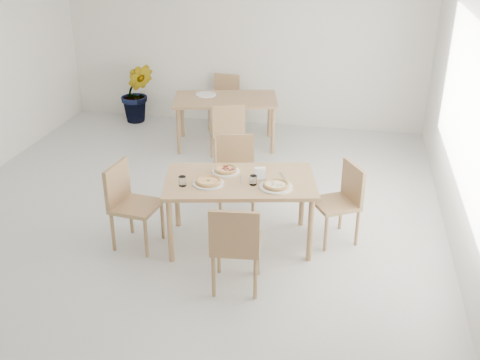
% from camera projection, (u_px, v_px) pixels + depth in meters
% --- Properties ---
extents(room, '(7.28, 7.00, 7.00)m').
position_uv_depth(room, '(467.00, 104.00, 5.70)').
color(room, beige).
rests_on(room, ground).
extents(main_table, '(1.71, 1.19, 0.75)m').
position_uv_depth(main_table, '(240.00, 186.00, 5.86)').
color(main_table, '#A67955').
rests_on(main_table, ground).
extents(chair_south, '(0.50, 0.50, 0.91)m').
position_uv_depth(chair_south, '(235.00, 242.00, 5.12)').
color(chair_south, '#9E824F').
rests_on(chair_south, ground).
extents(chair_north, '(0.54, 0.54, 0.90)m').
position_uv_depth(chair_north, '(236.00, 168.00, 6.65)').
color(chair_north, '#9E824F').
rests_on(chair_north, ground).
extents(chair_west, '(0.50, 0.50, 0.92)m').
position_uv_depth(chair_west, '(129.00, 199.00, 5.89)').
color(chair_west, '#9E824F').
rests_on(chair_west, ground).
extents(chair_east, '(0.59, 0.59, 0.87)m').
position_uv_depth(chair_east, '(342.00, 197.00, 5.99)').
color(chair_east, '#9E824F').
rests_on(chair_east, ground).
extents(plate_margherita, '(0.32, 0.32, 0.02)m').
position_uv_depth(plate_margherita, '(208.00, 183.00, 5.72)').
color(plate_margherita, white).
rests_on(plate_margherita, main_table).
extents(plate_mushroom, '(0.34, 0.34, 0.02)m').
position_uv_depth(plate_mushroom, '(276.00, 187.00, 5.65)').
color(plate_mushroom, white).
rests_on(plate_mushroom, main_table).
extents(plate_pepperoni, '(0.30, 0.30, 0.02)m').
position_uv_depth(plate_pepperoni, '(226.00, 171.00, 5.99)').
color(plate_pepperoni, white).
rests_on(plate_pepperoni, main_table).
extents(pizza_margherita, '(0.34, 0.34, 0.03)m').
position_uv_depth(pizza_margherita, '(208.00, 181.00, 5.71)').
color(pizza_margherita, tan).
rests_on(pizza_margherita, plate_margherita).
extents(pizza_mushroom, '(0.31, 0.31, 0.03)m').
position_uv_depth(pizza_mushroom, '(276.00, 185.00, 5.64)').
color(pizza_mushroom, tan).
rests_on(pizza_mushroom, plate_mushroom).
extents(pizza_pepperoni, '(0.30, 0.30, 0.03)m').
position_uv_depth(pizza_pepperoni, '(226.00, 169.00, 5.98)').
color(pizza_pepperoni, tan).
rests_on(pizza_pepperoni, plate_pepperoni).
extents(tumbler_a, '(0.07, 0.07, 0.10)m').
position_uv_depth(tumbler_a, '(253.00, 180.00, 5.69)').
color(tumbler_a, white).
rests_on(tumbler_a, main_table).
extents(tumbler_b, '(0.08, 0.08, 0.10)m').
position_uv_depth(tumbler_b, '(182.00, 181.00, 5.67)').
color(tumbler_b, white).
rests_on(tumbler_b, main_table).
extents(napkin_holder, '(0.14, 0.10, 0.14)m').
position_uv_depth(napkin_holder, '(260.00, 174.00, 5.79)').
color(napkin_holder, silver).
rests_on(napkin_holder, main_table).
extents(fork_a, '(0.09, 0.15, 0.01)m').
position_uv_depth(fork_a, '(282.00, 175.00, 5.91)').
color(fork_a, silver).
rests_on(fork_a, main_table).
extents(fork_b, '(0.05, 0.17, 0.01)m').
position_uv_depth(fork_b, '(241.00, 180.00, 5.81)').
color(fork_b, silver).
rests_on(fork_b, main_table).
extents(second_table, '(1.69, 1.20, 0.75)m').
position_uv_depth(second_table, '(226.00, 103.00, 8.47)').
color(second_table, '#9E824F').
rests_on(second_table, ground).
extents(chair_back_s, '(0.59, 0.59, 0.92)m').
position_uv_depth(chair_back_s, '(227.00, 129.00, 7.85)').
color(chair_back_s, '#9E824F').
rests_on(chair_back_s, ground).
extents(chair_back_n, '(0.47, 0.47, 0.87)m').
position_uv_depth(chair_back_n, '(225.00, 97.00, 9.30)').
color(chair_back_n, '#9E824F').
rests_on(chair_back_n, ground).
extents(plate_empty, '(0.31, 0.31, 0.02)m').
position_uv_depth(plate_empty, '(206.00, 95.00, 8.56)').
color(plate_empty, white).
rests_on(plate_empty, second_table).
extents(potted_plant, '(0.66, 0.59, 1.02)m').
position_uv_depth(potted_plant, '(137.00, 93.00, 9.53)').
color(potted_plant, '#286C20').
rests_on(potted_plant, ground).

